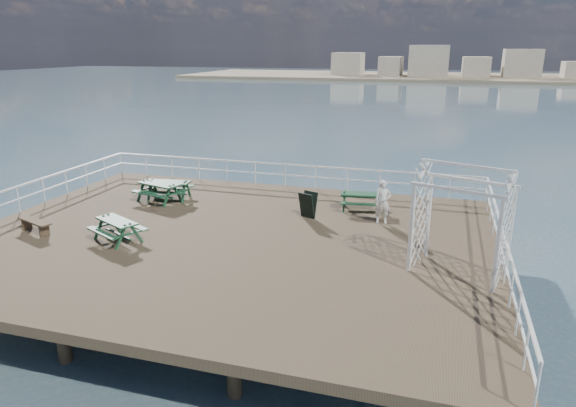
{
  "coord_description": "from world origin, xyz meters",
  "views": [
    {
      "loc": [
        6.87,
        -15.42,
        6.28
      ],
      "look_at": [
        1.98,
        0.79,
        1.1
      ],
      "focal_mm": 32.0,
      "sensor_mm": 36.0,
      "label": 1
    }
  ],
  "objects_px": {
    "picnic_table_b": "(169,186)",
    "picnic_table_d": "(117,226)",
    "picnic_table_c": "(361,198)",
    "flat_bench_near": "(35,223)",
    "person": "(383,202)",
    "trellis_arbor": "(461,226)",
    "picnic_table_a": "(159,188)"
  },
  "relations": [
    {
      "from": "picnic_table_c",
      "to": "person",
      "type": "bearing_deg",
      "value": -61.12
    },
    {
      "from": "flat_bench_near",
      "to": "person",
      "type": "bearing_deg",
      "value": 41.93
    },
    {
      "from": "picnic_table_d",
      "to": "flat_bench_near",
      "type": "relative_size",
      "value": 1.29
    },
    {
      "from": "picnic_table_c",
      "to": "picnic_table_d",
      "type": "relative_size",
      "value": 0.84
    },
    {
      "from": "person",
      "to": "picnic_table_b",
      "type": "bearing_deg",
      "value": 167.7
    },
    {
      "from": "picnic_table_c",
      "to": "person",
      "type": "distance_m",
      "value": 1.7
    },
    {
      "from": "picnic_table_c",
      "to": "picnic_table_d",
      "type": "distance_m",
      "value": 9.33
    },
    {
      "from": "picnic_table_a",
      "to": "person",
      "type": "xyz_separation_m",
      "value": [
        9.37,
        -0.08,
        0.23
      ]
    },
    {
      "from": "picnic_table_a",
      "to": "picnic_table_b",
      "type": "bearing_deg",
      "value": 79.77
    },
    {
      "from": "trellis_arbor",
      "to": "person",
      "type": "relative_size",
      "value": 1.99
    },
    {
      "from": "picnic_table_b",
      "to": "picnic_table_d",
      "type": "distance_m",
      "value": 5.01
    },
    {
      "from": "picnic_table_d",
      "to": "trellis_arbor",
      "type": "relative_size",
      "value": 0.66
    },
    {
      "from": "picnic_table_a",
      "to": "picnic_table_b",
      "type": "xyz_separation_m",
      "value": [
        0.22,
        0.44,
        -0.01
      ]
    },
    {
      "from": "flat_bench_near",
      "to": "picnic_table_a",
      "type": "bearing_deg",
      "value": 85.14
    },
    {
      "from": "person",
      "to": "trellis_arbor",
      "type": "bearing_deg",
      "value": -65.08
    },
    {
      "from": "picnic_table_b",
      "to": "picnic_table_d",
      "type": "height_order",
      "value": "picnic_table_b"
    },
    {
      "from": "trellis_arbor",
      "to": "flat_bench_near",
      "type": "bearing_deg",
      "value": -157.56
    },
    {
      "from": "picnic_table_b",
      "to": "picnic_table_d",
      "type": "bearing_deg",
      "value": -88.49
    },
    {
      "from": "picnic_table_c",
      "to": "flat_bench_near",
      "type": "bearing_deg",
      "value": -158.34
    },
    {
      "from": "picnic_table_d",
      "to": "flat_bench_near",
      "type": "bearing_deg",
      "value": -150.58
    },
    {
      "from": "trellis_arbor",
      "to": "person",
      "type": "bearing_deg",
      "value": 143.41
    },
    {
      "from": "picnic_table_b",
      "to": "flat_bench_near",
      "type": "relative_size",
      "value": 1.22
    },
    {
      "from": "picnic_table_a",
      "to": "picnic_table_d",
      "type": "relative_size",
      "value": 1.04
    },
    {
      "from": "picnic_table_a",
      "to": "person",
      "type": "height_order",
      "value": "person"
    },
    {
      "from": "trellis_arbor",
      "to": "picnic_table_a",
      "type": "bearing_deg",
      "value": -178.81
    },
    {
      "from": "picnic_table_c",
      "to": "flat_bench_near",
      "type": "distance_m",
      "value": 12.12
    },
    {
      "from": "flat_bench_near",
      "to": "trellis_arbor",
      "type": "xyz_separation_m",
      "value": [
        14.16,
        0.75,
        1.09
      ]
    },
    {
      "from": "picnic_table_b",
      "to": "person",
      "type": "xyz_separation_m",
      "value": [
        9.15,
        -0.51,
        0.25
      ]
    },
    {
      "from": "picnic_table_c",
      "to": "trellis_arbor",
      "type": "bearing_deg",
      "value": -63.05
    },
    {
      "from": "picnic_table_b",
      "to": "flat_bench_near",
      "type": "distance_m",
      "value": 5.67
    },
    {
      "from": "picnic_table_c",
      "to": "trellis_arbor",
      "type": "relative_size",
      "value": 0.55
    },
    {
      "from": "picnic_table_c",
      "to": "flat_bench_near",
      "type": "height_order",
      "value": "picnic_table_c"
    }
  ]
}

